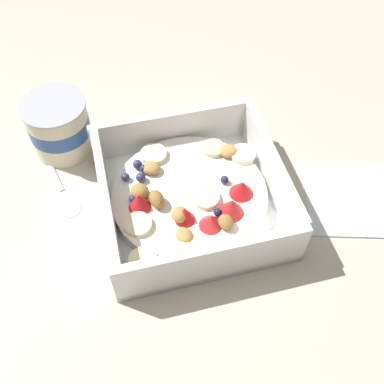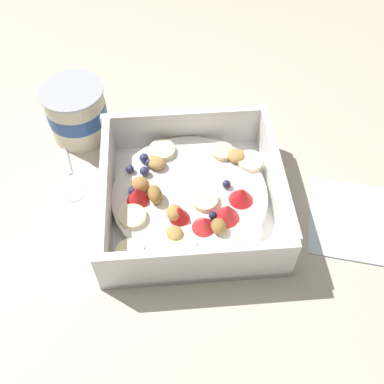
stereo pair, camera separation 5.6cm
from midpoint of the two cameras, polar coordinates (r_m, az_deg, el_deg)
ground_plane at (r=0.58m, az=2.50°, el=-2.51°), size 2.40×2.40×0.00m
fruit_bowl at (r=0.56m, az=2.81°, el=-0.82°), size 0.22×0.22×0.07m
spoon at (r=0.62m, az=-13.01°, el=2.37°), size 0.06×0.17×0.01m
yogurt_cup at (r=0.65m, az=-12.23°, el=9.90°), size 0.09×0.09×0.08m
folded_napkin at (r=0.61m, az=22.91°, el=-3.53°), size 0.15×0.15×0.01m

